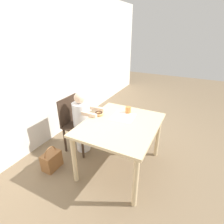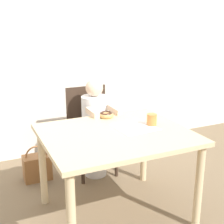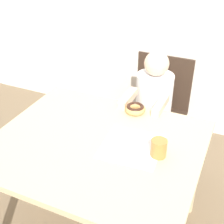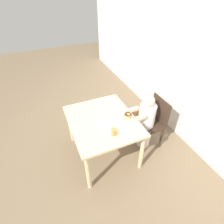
{
  "view_description": "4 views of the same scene",
  "coord_description": "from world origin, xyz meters",
  "px_view_note": "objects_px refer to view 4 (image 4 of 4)",
  "views": [
    {
      "loc": [
        -1.82,
        -0.79,
        1.83
      ],
      "look_at": [
        0.03,
        0.14,
        0.84
      ],
      "focal_mm": 28.0,
      "sensor_mm": 36.0,
      "label": 1
    },
    {
      "loc": [
        -0.95,
        -2.02,
        1.56
      ],
      "look_at": [
        0.03,
        0.14,
        0.84
      ],
      "focal_mm": 50.0,
      "sensor_mm": 36.0,
      "label": 2
    },
    {
      "loc": [
        0.62,
        -1.18,
        1.74
      ],
      "look_at": [
        0.03,
        0.14,
        0.84
      ],
      "focal_mm": 50.0,
      "sensor_mm": 36.0,
      "label": 3
    },
    {
      "loc": [
        1.82,
        -0.65,
        2.36
      ],
      "look_at": [
        0.03,
        0.14,
        0.84
      ],
      "focal_mm": 28.0,
      "sensor_mm": 36.0,
      "label": 4
    }
  ],
  "objects_px": {
    "handbag": "(135,117)",
    "cup": "(114,132)",
    "child_figure": "(146,123)",
    "donut": "(128,115)",
    "chair": "(152,122)"
  },
  "relations": [
    {
      "from": "handbag",
      "to": "cup",
      "type": "relative_size",
      "value": 3.84
    },
    {
      "from": "chair",
      "to": "child_figure",
      "type": "height_order",
      "value": "child_figure"
    },
    {
      "from": "chair",
      "to": "donut",
      "type": "bearing_deg",
      "value": -92.66
    },
    {
      "from": "child_figure",
      "to": "cup",
      "type": "distance_m",
      "value": 0.76
    },
    {
      "from": "donut",
      "to": "cup",
      "type": "height_order",
      "value": "cup"
    },
    {
      "from": "donut",
      "to": "handbag",
      "type": "distance_m",
      "value": 0.95
    },
    {
      "from": "child_figure",
      "to": "donut",
      "type": "distance_m",
      "value": 0.41
    },
    {
      "from": "chair",
      "to": "child_figure",
      "type": "distance_m",
      "value": 0.13
    },
    {
      "from": "chair",
      "to": "cup",
      "type": "bearing_deg",
      "value": -73.65
    },
    {
      "from": "donut",
      "to": "handbag",
      "type": "relative_size",
      "value": 0.35
    },
    {
      "from": "cup",
      "to": "chair",
      "type": "bearing_deg",
      "value": 106.35
    },
    {
      "from": "donut",
      "to": "handbag",
      "type": "height_order",
      "value": "donut"
    },
    {
      "from": "child_figure",
      "to": "cup",
      "type": "bearing_deg",
      "value": -70.89
    },
    {
      "from": "chair",
      "to": "cup",
      "type": "distance_m",
      "value": 0.88
    },
    {
      "from": "child_figure",
      "to": "donut",
      "type": "bearing_deg",
      "value": -93.64
    }
  ]
}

